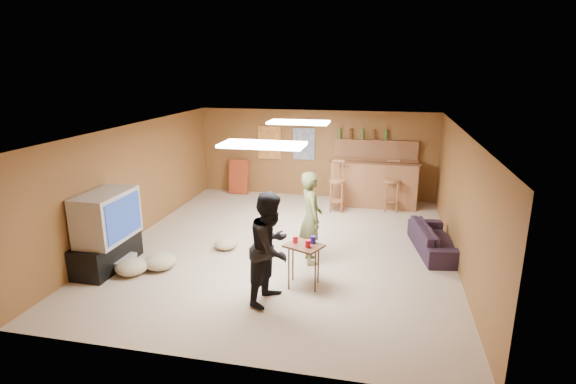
% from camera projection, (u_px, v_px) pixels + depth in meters
% --- Properties ---
extents(ground, '(7.00, 7.00, 0.00)m').
position_uv_depth(ground, '(286.00, 246.00, 8.40)').
color(ground, tan).
rests_on(ground, ground).
extents(ceiling, '(6.00, 7.00, 0.02)m').
position_uv_depth(ceiling, '(286.00, 129.00, 7.81)').
color(ceiling, silver).
rests_on(ceiling, ground).
extents(wall_back, '(6.00, 0.02, 2.20)m').
position_uv_depth(wall_back, '(316.00, 154.00, 11.40)').
color(wall_back, brown).
rests_on(wall_back, ground).
extents(wall_front, '(6.00, 0.02, 2.20)m').
position_uv_depth(wall_front, '(215.00, 274.00, 4.81)').
color(wall_front, brown).
rests_on(wall_front, ground).
extents(wall_left, '(0.02, 7.00, 2.20)m').
position_uv_depth(wall_left, '(135.00, 181.00, 8.72)').
color(wall_left, brown).
rests_on(wall_left, ground).
extents(wall_right, '(0.02, 7.00, 2.20)m').
position_uv_depth(wall_right, '(461.00, 200.00, 7.49)').
color(wall_right, brown).
rests_on(wall_right, ground).
extents(tv_stand, '(0.55, 1.30, 0.50)m').
position_uv_depth(tv_stand, '(107.00, 253.00, 7.48)').
color(tv_stand, black).
rests_on(tv_stand, ground).
extents(dvd_box, '(0.35, 0.50, 0.08)m').
position_uv_depth(dvd_box, '(120.00, 259.00, 7.47)').
color(dvd_box, '#B2B2B7').
rests_on(dvd_box, tv_stand).
extents(tv_body, '(0.60, 1.10, 0.80)m').
position_uv_depth(tv_body, '(107.00, 216.00, 7.29)').
color(tv_body, '#B2B2B7').
rests_on(tv_body, tv_stand).
extents(tv_screen, '(0.02, 0.95, 0.65)m').
position_uv_depth(tv_screen, '(124.00, 218.00, 7.23)').
color(tv_screen, navy).
rests_on(tv_screen, tv_body).
extents(bar_counter, '(2.00, 0.60, 1.10)m').
position_uv_depth(bar_counter, '(374.00, 183.00, 10.72)').
color(bar_counter, brown).
rests_on(bar_counter, ground).
extents(bar_lip, '(2.10, 0.12, 0.05)m').
position_uv_depth(bar_lip, '(375.00, 163.00, 10.34)').
color(bar_lip, '#422315').
rests_on(bar_lip, bar_counter).
extents(bar_shelf, '(2.00, 0.18, 0.05)m').
position_uv_depth(bar_shelf, '(376.00, 141.00, 10.89)').
color(bar_shelf, brown).
rests_on(bar_shelf, bar_backing).
extents(bar_backing, '(2.00, 0.14, 0.60)m').
position_uv_depth(bar_backing, '(376.00, 153.00, 10.99)').
color(bar_backing, brown).
rests_on(bar_backing, bar_counter).
extents(poster_left, '(0.60, 0.03, 0.85)m').
position_uv_depth(poster_left, '(269.00, 143.00, 11.54)').
color(poster_left, '#BF3F26').
rests_on(poster_left, wall_back).
extents(poster_right, '(0.55, 0.03, 0.80)m').
position_uv_depth(poster_right, '(304.00, 144.00, 11.35)').
color(poster_right, '#334C99').
rests_on(poster_right, wall_back).
extents(folding_chair_stack, '(0.50, 0.26, 0.91)m').
position_uv_depth(folding_chair_stack, '(239.00, 177.00, 11.80)').
color(folding_chair_stack, '#A83A1F').
rests_on(folding_chair_stack, ground).
extents(ceiling_panel_front, '(1.20, 0.60, 0.04)m').
position_uv_depth(ceiling_panel_front, '(263.00, 145.00, 6.41)').
color(ceiling_panel_front, white).
rests_on(ceiling_panel_front, ceiling).
extents(ceiling_panel_back, '(1.20, 0.60, 0.04)m').
position_uv_depth(ceiling_panel_back, '(299.00, 122.00, 8.95)').
color(ceiling_panel_back, white).
rests_on(ceiling_panel_back, ceiling).
extents(person_olive, '(0.56, 0.68, 1.59)m').
position_uv_depth(person_olive, '(311.00, 218.00, 7.54)').
color(person_olive, '#5F673B').
rests_on(person_olive, ground).
extents(person_black, '(0.79, 0.91, 1.61)m').
position_uv_depth(person_black, '(271.00, 248.00, 6.27)').
color(person_black, black).
rests_on(person_black, ground).
extents(sofa, '(0.91, 1.74, 0.48)m').
position_uv_depth(sofa, '(435.00, 239.00, 8.10)').
color(sofa, black).
rests_on(sofa, ground).
extents(tray_table, '(0.65, 0.59, 0.68)m').
position_uv_depth(tray_table, '(304.00, 266.00, 6.79)').
color(tray_table, '#422315').
rests_on(tray_table, ground).
extents(cup_red_near, '(0.09, 0.09, 0.11)m').
position_uv_depth(cup_red_near, '(295.00, 239.00, 6.77)').
color(cup_red_near, red).
rests_on(cup_red_near, tray_table).
extents(cup_red_far, '(0.10, 0.10, 0.11)m').
position_uv_depth(cup_red_far, '(308.00, 244.00, 6.59)').
color(cup_red_far, red).
rests_on(cup_red_far, tray_table).
extents(cup_blue, '(0.09, 0.09, 0.11)m').
position_uv_depth(cup_blue, '(313.00, 240.00, 6.75)').
color(cup_blue, '#1D1490').
rests_on(cup_blue, tray_table).
extents(bar_stool_left, '(0.44, 0.44, 1.20)m').
position_uv_depth(bar_stool_left, '(337.00, 186.00, 10.27)').
color(bar_stool_left, brown).
rests_on(bar_stool_left, ground).
extents(bar_stool_right, '(0.41, 0.41, 1.12)m').
position_uv_depth(bar_stool_right, '(392.00, 188.00, 10.30)').
color(bar_stool_right, brown).
rests_on(bar_stool_right, ground).
extents(cushion_near_tv, '(0.57, 0.57, 0.24)m').
position_uv_depth(cushion_near_tv, '(160.00, 261.00, 7.46)').
color(cushion_near_tv, tan).
rests_on(cushion_near_tv, ground).
extents(cushion_mid, '(0.46, 0.46, 0.19)m').
position_uv_depth(cushion_mid, '(226.00, 244.00, 8.26)').
color(cushion_mid, tan).
rests_on(cushion_mid, ground).
extents(cushion_far, '(0.53, 0.53, 0.24)m').
position_uv_depth(cushion_far, '(132.00, 267.00, 7.26)').
color(cushion_far, tan).
rests_on(cushion_far, ground).
extents(bottle_row, '(1.20, 0.08, 0.26)m').
position_uv_depth(bottle_row, '(362.00, 134.00, 10.90)').
color(bottle_row, '#3F7233').
rests_on(bottle_row, bar_shelf).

